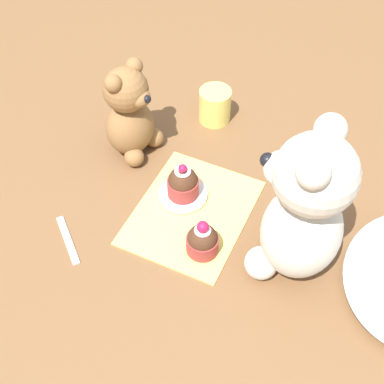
{
  "coord_description": "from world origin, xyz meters",
  "views": [
    {
      "loc": [
        0.52,
        0.25,
        0.73
      ],
      "look_at": [
        0.0,
        0.0,
        0.06
      ],
      "focal_mm": 50.0,
      "sensor_mm": 36.0,
      "label": 1
    }
  ],
  "objects_px": {
    "cupcake_near_cream_bear": "(202,240)",
    "saucer_plate": "(183,194)",
    "cupcake_near_tan_bear": "(183,183)",
    "juice_glass": "(215,105)",
    "teaspoon": "(68,239)",
    "teddy_bear_tan": "(130,114)",
    "teddy_bear_cream": "(304,210)"
  },
  "relations": [
    {
      "from": "saucer_plate",
      "to": "juice_glass",
      "type": "relative_size",
      "value": 1.24
    },
    {
      "from": "teddy_bear_tan",
      "to": "cupcake_near_tan_bear",
      "type": "xyz_separation_m",
      "value": [
        0.07,
        0.14,
        -0.05
      ]
    },
    {
      "from": "saucer_plate",
      "to": "cupcake_near_tan_bear",
      "type": "height_order",
      "value": "cupcake_near_tan_bear"
    },
    {
      "from": "teddy_bear_cream",
      "to": "juice_glass",
      "type": "xyz_separation_m",
      "value": [
        -0.26,
        -0.25,
        -0.09
      ]
    },
    {
      "from": "teaspoon",
      "to": "juice_glass",
      "type": "bearing_deg",
      "value": 115.87
    },
    {
      "from": "teddy_bear_cream",
      "to": "juice_glass",
      "type": "height_order",
      "value": "teddy_bear_cream"
    },
    {
      "from": "cupcake_near_cream_bear",
      "to": "teddy_bear_tan",
      "type": "bearing_deg",
      "value": -126.32
    },
    {
      "from": "teddy_bear_cream",
      "to": "cupcake_near_cream_bear",
      "type": "xyz_separation_m",
      "value": [
        0.05,
        -0.14,
        -0.1
      ]
    },
    {
      "from": "teaspoon",
      "to": "cupcake_near_cream_bear",
      "type": "bearing_deg",
      "value": 60.23
    },
    {
      "from": "juice_glass",
      "to": "teaspoon",
      "type": "distance_m",
      "value": 0.4
    },
    {
      "from": "cupcake_near_cream_bear",
      "to": "teaspoon",
      "type": "distance_m",
      "value": 0.23
    },
    {
      "from": "teaspoon",
      "to": "cupcake_near_tan_bear",
      "type": "bearing_deg",
      "value": 91.91
    },
    {
      "from": "teddy_bear_tan",
      "to": "saucer_plate",
      "type": "relative_size",
      "value": 2.19
    },
    {
      "from": "juice_glass",
      "to": "teaspoon",
      "type": "height_order",
      "value": "juice_glass"
    },
    {
      "from": "teddy_bear_cream",
      "to": "saucer_plate",
      "type": "height_order",
      "value": "teddy_bear_cream"
    },
    {
      "from": "teddy_bear_cream",
      "to": "cupcake_near_cream_bear",
      "type": "bearing_deg",
      "value": -71.92
    },
    {
      "from": "cupcake_near_cream_bear",
      "to": "teaspoon",
      "type": "relative_size",
      "value": 0.67
    },
    {
      "from": "saucer_plate",
      "to": "juice_glass",
      "type": "bearing_deg",
      "value": -171.2
    },
    {
      "from": "teddy_bear_cream",
      "to": "cupcake_near_tan_bear",
      "type": "bearing_deg",
      "value": -102.47
    },
    {
      "from": "teddy_bear_cream",
      "to": "saucer_plate",
      "type": "xyz_separation_m",
      "value": [
        -0.04,
        -0.22,
        -0.12
      ]
    },
    {
      "from": "teddy_bear_tan",
      "to": "teaspoon",
      "type": "relative_size",
      "value": 1.81
    },
    {
      "from": "saucer_plate",
      "to": "cupcake_near_tan_bear",
      "type": "bearing_deg",
      "value": 45.0
    },
    {
      "from": "teddy_bear_cream",
      "to": "saucer_plate",
      "type": "relative_size",
      "value": 3.16
    },
    {
      "from": "teddy_bear_tan",
      "to": "teaspoon",
      "type": "xyz_separation_m",
      "value": [
        0.24,
        0.01,
        -0.09
      ]
    },
    {
      "from": "juice_glass",
      "to": "cupcake_near_tan_bear",
      "type": "bearing_deg",
      "value": 8.8
    },
    {
      "from": "cupcake_near_cream_bear",
      "to": "saucer_plate",
      "type": "height_order",
      "value": "cupcake_near_cream_bear"
    },
    {
      "from": "cupcake_near_cream_bear",
      "to": "saucer_plate",
      "type": "distance_m",
      "value": 0.12
    },
    {
      "from": "teddy_bear_tan",
      "to": "cupcake_near_cream_bear",
      "type": "distance_m",
      "value": 0.28
    },
    {
      "from": "teddy_bear_tan",
      "to": "saucer_plate",
      "type": "bearing_deg",
      "value": -108.19
    },
    {
      "from": "cupcake_near_tan_bear",
      "to": "juice_glass",
      "type": "xyz_separation_m",
      "value": [
        -0.22,
        -0.03,
        -0.0
      ]
    },
    {
      "from": "teddy_bear_tan",
      "to": "cupcake_near_tan_bear",
      "type": "height_order",
      "value": "teddy_bear_tan"
    },
    {
      "from": "cupcake_near_cream_bear",
      "to": "saucer_plate",
      "type": "xyz_separation_m",
      "value": [
        -0.09,
        -0.08,
        -0.02
      ]
    }
  ]
}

